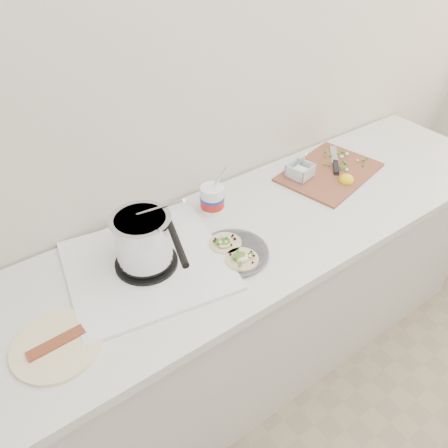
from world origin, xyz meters
TOP-DOWN VIEW (x-y plane):
  - counter at (0.00, 1.43)m, footprint 2.44×0.66m
  - stove at (-0.48, 1.46)m, footprint 0.61×0.58m
  - taco_plate at (-0.20, 1.34)m, footprint 0.26×0.26m
  - tub at (-0.12, 1.59)m, footprint 0.10×0.10m
  - cutboard at (0.46, 1.53)m, footprint 0.51×0.41m
  - bacon_plate at (-0.85, 1.32)m, footprint 0.26×0.26m

SIDE VIEW (x-z plane):
  - counter at x=0.00m, z-range 0.00..0.90m
  - bacon_plate at x=-0.85m, z-range 0.90..0.92m
  - taco_plate at x=-0.20m, z-range 0.90..0.94m
  - cutboard at x=0.46m, z-range 0.88..0.95m
  - tub at x=-0.12m, z-range 0.86..1.08m
  - stove at x=-0.48m, z-range 0.86..1.11m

